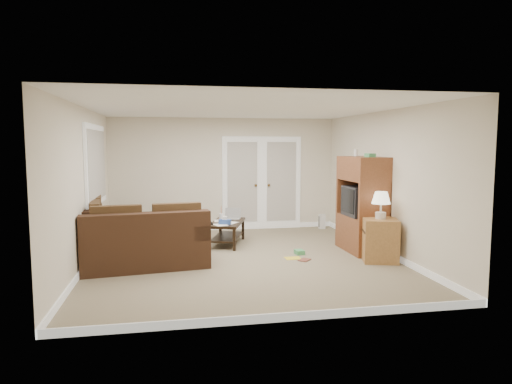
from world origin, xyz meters
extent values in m
plane|color=gray|center=(0.00, 0.00, 0.00)|extent=(5.50, 5.50, 0.00)
cube|color=white|center=(0.00, 0.00, 2.50)|extent=(5.00, 5.50, 0.02)
cube|color=silver|center=(-2.50, 0.00, 1.25)|extent=(0.02, 5.50, 2.50)
cube|color=silver|center=(2.50, 0.00, 1.25)|extent=(0.02, 5.50, 2.50)
cube|color=silver|center=(0.00, 2.75, 1.25)|extent=(5.00, 0.02, 2.50)
cube|color=silver|center=(0.00, -2.75, 1.25)|extent=(5.00, 0.02, 2.50)
cube|color=white|center=(0.40, 2.72, 1.02)|extent=(0.90, 0.04, 2.13)
cube|color=white|center=(1.30, 2.72, 1.02)|extent=(0.90, 0.04, 2.13)
cube|color=silver|center=(0.40, 2.69, 1.07)|extent=(0.68, 0.02, 1.80)
cube|color=silver|center=(1.30, 2.69, 1.07)|extent=(0.68, 0.02, 1.80)
cube|color=white|center=(-2.47, 1.00, 1.55)|extent=(0.04, 1.92, 1.42)
cube|color=silver|center=(-2.44, 1.00, 1.55)|extent=(0.02, 1.74, 1.24)
cube|color=#3A2416|center=(-2.21, 1.02, 0.22)|extent=(1.26, 2.55, 0.45)
cube|color=#3A2416|center=(-2.56, 0.98, 0.68)|extent=(0.56, 2.46, 0.46)
cube|color=#3A2416|center=(-2.35, 2.11, 0.56)|extent=(0.98, 0.37, 0.23)
cube|color=#4D361E|center=(-2.13, 1.03, 0.51)|extent=(0.93, 2.40, 0.13)
cube|color=#3A2416|center=(-1.58, -0.13, 0.22)|extent=(2.02, 1.19, 0.45)
cube|color=#3A2416|center=(-1.54, -0.48, 0.68)|extent=(1.93, 0.49, 0.46)
cube|color=#3A2416|center=(-0.76, -0.03, 0.56)|extent=(0.37, 0.98, 0.23)
cube|color=#4D361E|center=(-1.59, -0.05, 0.51)|extent=(1.87, 0.86, 0.13)
cube|color=black|center=(-0.76, -0.03, 0.70)|extent=(0.44, 0.89, 0.03)
cube|color=red|center=(-0.79, 0.21, 0.72)|extent=(0.35, 0.17, 0.02)
cube|color=black|center=(-0.13, 1.20, 0.42)|extent=(0.85, 1.21, 0.05)
cube|color=black|center=(-0.13, 1.20, 0.15)|extent=(0.75, 1.11, 0.03)
cylinder|color=white|center=(-0.24, 1.18, 0.53)|extent=(0.09, 0.09, 0.16)
cylinder|color=red|center=(-0.24, 1.18, 0.67)|extent=(0.01, 0.01, 0.14)
cube|color=#2D4C93|center=(-0.20, 0.91, 0.49)|extent=(0.24, 0.18, 0.09)
cube|color=white|center=(-0.16, 1.10, 0.45)|extent=(0.52, 0.68, 0.00)
cube|color=brown|center=(2.20, 0.24, 0.32)|extent=(0.61, 1.08, 0.64)
cube|color=brown|center=(2.20, 0.24, 1.49)|extent=(0.61, 1.08, 0.43)
cube|color=black|center=(2.18, 0.24, 0.90)|extent=(0.52, 0.65, 0.53)
cube|color=black|center=(1.92, 0.23, 0.93)|extent=(0.02, 0.55, 0.43)
cube|color=#479C5D|center=(2.21, -0.03, 1.73)|extent=(0.13, 0.19, 0.06)
cylinder|color=white|center=(2.19, 0.56, 1.77)|extent=(0.07, 0.07, 0.13)
cube|color=#A8753D|center=(2.20, -0.51, 0.35)|extent=(0.67, 0.67, 0.71)
cylinder|color=beige|center=(2.20, -0.51, 0.76)|extent=(0.17, 0.17, 0.11)
cylinder|color=beige|center=(2.20, -0.51, 0.89)|extent=(0.03, 0.03, 0.15)
cone|color=white|center=(2.20, -0.51, 1.05)|extent=(0.30, 0.30, 0.20)
cube|color=white|center=(2.20, 2.45, 0.17)|extent=(0.13, 0.11, 0.33)
cube|color=yellow|center=(0.84, -0.08, 0.00)|extent=(0.27, 0.21, 0.01)
cube|color=#479C5D|center=(1.03, 0.18, 0.04)|extent=(0.16, 0.20, 0.08)
imported|color=brown|center=(0.94, -0.19, 0.01)|extent=(0.26, 0.26, 0.02)
camera|label=1|loc=(-1.13, -7.39, 1.92)|focal=32.00mm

